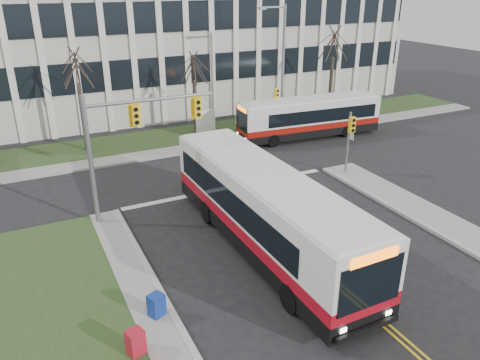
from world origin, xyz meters
name	(u,v)px	position (x,y,z in m)	size (l,w,h in m)	color
ground	(311,261)	(0.00, 0.00, 0.00)	(120.00, 120.00, 0.00)	black
sidewalk_cross	(250,139)	(5.00, 15.20, 0.07)	(44.00, 1.60, 0.14)	#9E9B93
building_lawn	(233,129)	(5.00, 18.00, 0.06)	(44.00, 5.00, 0.12)	#2B451D
office_building	(178,35)	(5.00, 30.00, 6.00)	(40.00, 16.00, 12.00)	#B4AFA6
mast_arm_signal	(126,134)	(-5.62, 7.16, 4.26)	(6.11, 0.38, 6.20)	slate
signal_pole_near	(350,134)	(7.20, 6.90, 2.50)	(0.34, 0.39, 3.80)	slate
signal_pole_far	(276,103)	(7.20, 15.40, 2.50)	(0.34, 0.39, 3.80)	slate
streetlight	(281,63)	(8.03, 16.20, 5.19)	(2.15, 0.25, 9.20)	slate
directory_sign	(206,121)	(2.50, 17.50, 1.17)	(1.50, 0.12, 2.00)	slate
tree_left	(77,69)	(-6.00, 18.00, 5.51)	(1.80, 1.80, 7.70)	#42352B
tree_mid	(194,69)	(2.00, 18.20, 4.88)	(1.80, 1.80, 6.82)	#42352B
tree_right	(334,45)	(14.00, 18.00, 5.91)	(1.80, 1.80, 8.25)	#42352B
bus_main	(265,212)	(-1.25, 1.78, 1.72)	(2.80, 12.92, 3.45)	silver
bus_cross	(309,118)	(9.25, 14.00, 1.42)	(2.30, 10.64, 2.84)	silver
newspaper_box_blue	(157,307)	(-6.80, -0.62, 0.47)	(0.50, 0.45, 0.95)	navy
newspaper_box_red	(136,344)	(-7.89, -2.05, 0.47)	(0.50, 0.45, 0.95)	#A31525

